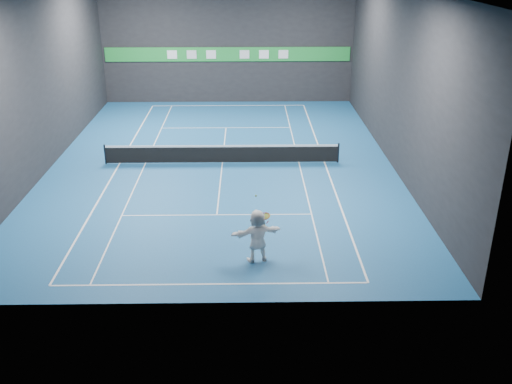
{
  "coord_description": "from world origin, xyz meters",
  "views": [
    {
      "loc": [
        1.31,
        -28.64,
        10.73
      ],
      "look_at": [
        1.68,
        -7.39,
        1.5
      ],
      "focal_mm": 40.0,
      "sensor_mm": 36.0,
      "label": 1
    }
  ],
  "objects_px": {
    "tennis_net": "(222,153)",
    "player": "(257,236)",
    "tennis_ball": "(256,196)",
    "tennis_racket": "(266,217)"
  },
  "relations": [
    {
      "from": "tennis_ball",
      "to": "tennis_racket",
      "type": "height_order",
      "value": "tennis_ball"
    },
    {
      "from": "player",
      "to": "tennis_net",
      "type": "xyz_separation_m",
      "value": [
        -1.68,
        10.28,
        -0.48
      ]
    },
    {
      "from": "tennis_ball",
      "to": "tennis_racket",
      "type": "xyz_separation_m",
      "value": [
        0.35,
        0.07,
        -0.88
      ]
    },
    {
      "from": "player",
      "to": "tennis_ball",
      "type": "xyz_separation_m",
      "value": [
        -0.05,
        -0.02,
        1.6
      ]
    },
    {
      "from": "tennis_net",
      "to": "player",
      "type": "bearing_deg",
      "value": -80.73
    },
    {
      "from": "tennis_net",
      "to": "tennis_racket",
      "type": "xyz_separation_m",
      "value": [
        1.97,
        -10.24,
        1.2
      ]
    },
    {
      "from": "player",
      "to": "tennis_ball",
      "type": "distance_m",
      "value": 1.6
    },
    {
      "from": "player",
      "to": "tennis_net",
      "type": "relative_size",
      "value": 0.16
    },
    {
      "from": "tennis_racket",
      "to": "player",
      "type": "bearing_deg",
      "value": -170.83
    },
    {
      "from": "tennis_net",
      "to": "tennis_racket",
      "type": "height_order",
      "value": "tennis_racket"
    }
  ]
}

